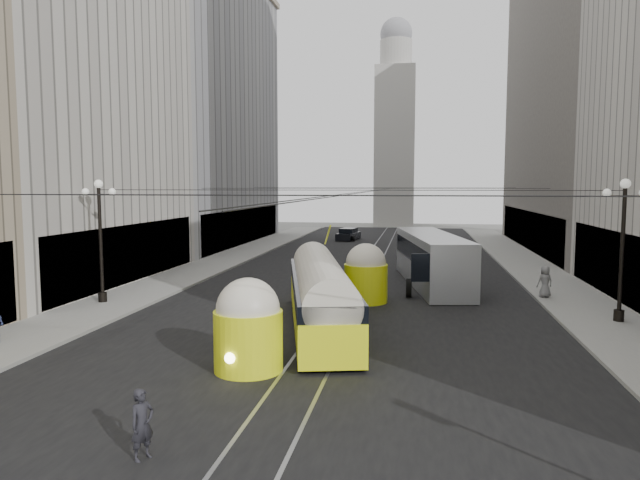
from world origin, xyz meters
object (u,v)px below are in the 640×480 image
at_px(streetcar, 320,293).
at_px(city_bus, 431,257).
at_px(pedestrian_crossing_a, 142,424).
at_px(pedestrian_sidewalk_right, 545,282).

relative_size(streetcar, city_bus, 1.12).
xyz_separation_m(city_bus, pedestrian_crossing_a, (-6.99, -24.32, -0.92)).
distance_m(streetcar, city_bus, 12.92).
bearing_deg(pedestrian_sidewalk_right, streetcar, 19.15).
height_order(city_bus, pedestrian_sidewalk_right, city_bus).
bearing_deg(pedestrian_crossing_a, city_bus, 11.48).
xyz_separation_m(city_bus, pedestrian_sidewalk_right, (6.00, -3.70, -0.73)).
bearing_deg(streetcar, city_bus, 67.21).
bearing_deg(pedestrian_sidewalk_right, city_bus, -49.30).
bearing_deg(streetcar, pedestrian_crossing_a, -99.11).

